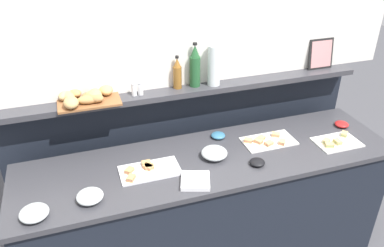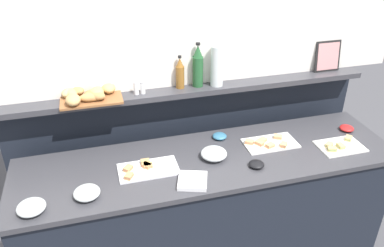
{
  "view_description": "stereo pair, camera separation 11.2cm",
  "coord_description": "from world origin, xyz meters",
  "views": [
    {
      "loc": [
        -0.77,
        -1.94,
        2.35
      ],
      "look_at": [
        -0.09,
        0.1,
        1.13
      ],
      "focal_mm": 36.12,
      "sensor_mm": 36.0,
      "label": 1
    },
    {
      "loc": [
        -0.66,
        -1.97,
        2.35
      ],
      "look_at": [
        -0.09,
        0.1,
        1.13
      ],
      "focal_mm": 36.12,
      "sensor_mm": 36.0,
      "label": 2
    }
  ],
  "objects": [
    {
      "name": "bread_basket",
      "position": [
        -0.72,
        0.44,
        1.26
      ],
      "size": [
        0.41,
        0.32,
        0.08
      ],
      "color": "brown",
      "rests_on": "back_ledge_unit"
    },
    {
      "name": "sandwich_platter_rear",
      "position": [
        0.9,
        -0.1,
        0.92
      ],
      "size": [
        0.31,
        0.21,
        0.04
      ],
      "color": "white",
      "rests_on": "buffet_counter"
    },
    {
      "name": "condiment_bowl_red",
      "position": [
        1.08,
        0.08,
        0.93
      ],
      "size": [
        0.1,
        0.1,
        0.04
      ],
      "primitive_type": "ellipsoid",
      "color": "red",
      "rests_on": "buffet_counter"
    },
    {
      "name": "sandwich_platter_side",
      "position": [
        0.45,
        0.06,
        0.92
      ],
      "size": [
        0.36,
        0.2,
        0.04
      ],
      "color": "white",
      "rests_on": "buffet_counter"
    },
    {
      "name": "back_ledge_unit",
      "position": [
        0.0,
        0.51,
        0.64
      ],
      "size": [
        2.66,
        0.22,
        1.22
      ],
      "color": "black",
      "rests_on": "ground_plane"
    },
    {
      "name": "glass_bowl_small",
      "position": [
        -1.07,
        -0.22,
        0.94
      ],
      "size": [
        0.15,
        0.15,
        0.06
      ],
      "color": "silver",
      "rests_on": "buffet_counter"
    },
    {
      "name": "ground_plane",
      "position": [
        0.0,
        0.6,
        0.0
      ],
      "size": [
        12.0,
        12.0,
        0.0
      ],
      "primitive_type": "plane",
      "color": "#4C4C51"
    },
    {
      "name": "glass_bowl_large",
      "position": [
        -0.78,
        -0.18,
        0.94
      ],
      "size": [
        0.15,
        0.15,
        0.06
      ],
      "color": "silver",
      "rests_on": "buffet_counter"
    },
    {
      "name": "wine_bottle_green",
      "position": [
        0.05,
        0.46,
        1.37
      ],
      "size": [
        0.08,
        0.08,
        0.32
      ],
      "color": "#23562D",
      "rests_on": "back_ledge_unit"
    },
    {
      "name": "glass_bowl_medium",
      "position": [
        0.03,
        -0.0,
        0.94
      ],
      "size": [
        0.17,
        0.17,
        0.07
      ],
      "color": "silver",
      "rests_on": "buffet_counter"
    },
    {
      "name": "condiment_bowl_cream",
      "position": [
        0.26,
        -0.16,
        0.93
      ],
      "size": [
        0.1,
        0.1,
        0.03
      ],
      "primitive_type": "ellipsoid",
      "color": "black",
      "rests_on": "buffet_counter"
    },
    {
      "name": "napkin_stack",
      "position": [
        -0.17,
        -0.21,
        0.92
      ],
      "size": [
        0.22,
        0.22,
        0.03
      ],
      "primitive_type": "cube",
      "rotation": [
        0.0,
        0.0,
        -0.33
      ],
      "color": "white",
      "rests_on": "buffet_counter"
    },
    {
      "name": "framed_picture",
      "position": [
        1.09,
        0.48,
        1.34
      ],
      "size": [
        0.21,
        0.05,
        0.24
      ],
      "color": "black",
      "rests_on": "back_ledge_unit"
    },
    {
      "name": "salt_shaker",
      "position": [
        -0.39,
        0.44,
        1.27
      ],
      "size": [
        0.03,
        0.03,
        0.09
      ],
      "color": "white",
      "rests_on": "back_ledge_unit"
    },
    {
      "name": "vinegar_bottle_amber",
      "position": [
        -0.08,
        0.46,
        1.33
      ],
      "size": [
        0.06,
        0.06,
        0.24
      ],
      "color": "#8E5B23",
      "rests_on": "back_ledge_unit"
    },
    {
      "name": "condiment_bowl_dark",
      "position": [
        0.14,
        0.22,
        0.93
      ],
      "size": [
        0.1,
        0.1,
        0.04
      ],
      "primitive_type": "ellipsoid",
      "color": "teal",
      "rests_on": "buffet_counter"
    },
    {
      "name": "sandwich_platter_front",
      "position": [
        -0.42,
        -0.01,
        0.92
      ],
      "size": [
        0.37,
        0.21,
        0.04
      ],
      "color": "silver",
      "rests_on": "buffet_counter"
    },
    {
      "name": "pepper_shaker",
      "position": [
        -0.35,
        0.44,
        1.27
      ],
      "size": [
        0.03,
        0.03,
        0.09
      ],
      "color": "white",
      "rests_on": "back_ledge_unit"
    },
    {
      "name": "buffet_counter",
      "position": [
        0.0,
        0.0,
        0.46
      ],
      "size": [
        2.5,
        0.67,
        0.91
      ],
      "color": "black",
      "rests_on": "ground_plane"
    },
    {
      "name": "water_carafe",
      "position": [
        0.18,
        0.44,
        1.37
      ],
      "size": [
        0.09,
        0.09,
        0.29
      ],
      "primitive_type": "cylinder",
      "color": "silver",
      "rests_on": "back_ledge_unit"
    }
  ]
}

